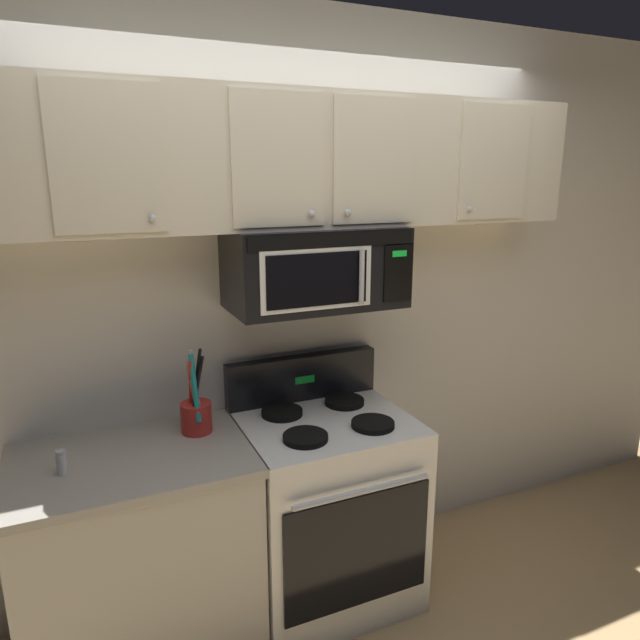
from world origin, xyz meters
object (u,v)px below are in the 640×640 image
object	(u,v)px
utensil_crock_red	(196,412)
salt_shaker	(61,462)
stove_range	(326,505)
over_range_microwave	(315,268)

from	to	relation	value
utensil_crock_red	salt_shaker	distance (m)	0.55
salt_shaker	stove_range	bearing A→B (deg)	1.82
stove_range	over_range_microwave	world-z (taller)	over_range_microwave
over_range_microwave	salt_shaker	size ratio (longest dim) A/B	8.06
stove_range	utensil_crock_red	xyz separation A→B (m)	(-0.56, 0.12, 0.52)
over_range_microwave	utensil_crock_red	world-z (taller)	over_range_microwave
over_range_microwave	utensil_crock_red	xyz separation A→B (m)	(-0.56, 0.00, -0.59)
stove_range	over_range_microwave	distance (m)	1.11
utensil_crock_red	salt_shaker	size ratio (longest dim) A/B	3.98
stove_range	salt_shaker	distance (m)	1.19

